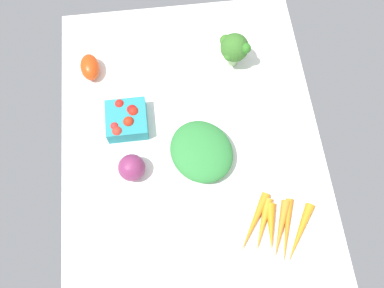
% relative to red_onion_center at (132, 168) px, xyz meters
% --- Properties ---
extents(tablecloth, '(1.04, 0.76, 0.02)m').
position_rel_red_onion_center_xyz_m(tablecloth, '(-0.06, 0.18, -0.05)').
color(tablecloth, white).
rests_on(tablecloth, ground).
extents(red_onion_center, '(0.08, 0.08, 0.08)m').
position_rel_red_onion_center_xyz_m(red_onion_center, '(0.00, 0.00, 0.00)').
color(red_onion_center, '#802D5B').
rests_on(red_onion_center, tablecloth).
extents(berry_basket, '(0.12, 0.12, 0.06)m').
position_rel_red_onion_center_xyz_m(berry_basket, '(-0.15, -0.01, -0.01)').
color(berry_basket, teal).
rests_on(berry_basket, tablecloth).
extents(broccoli_head, '(0.09, 0.09, 0.12)m').
position_rel_red_onion_center_xyz_m(broccoli_head, '(-0.33, 0.34, 0.04)').
color(broccoli_head, '#99BD85').
rests_on(broccoli_head, tablecloth).
extents(carrot_bunch, '(0.20, 0.23, 0.03)m').
position_rel_red_onion_center_xyz_m(carrot_bunch, '(0.21, 0.37, -0.03)').
color(carrot_bunch, orange).
rests_on(carrot_bunch, tablecloth).
extents(roma_tomato, '(0.10, 0.07, 0.06)m').
position_rel_red_onion_center_xyz_m(roma_tomato, '(-0.35, -0.11, -0.01)').
color(roma_tomato, '#DD4213').
rests_on(roma_tomato, tablecloth).
extents(leafy_greens_clump, '(0.25, 0.24, 0.07)m').
position_rel_red_onion_center_xyz_m(leafy_greens_clump, '(-0.03, 0.20, -0.00)').
color(leafy_greens_clump, '#31843B').
rests_on(leafy_greens_clump, tablecloth).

